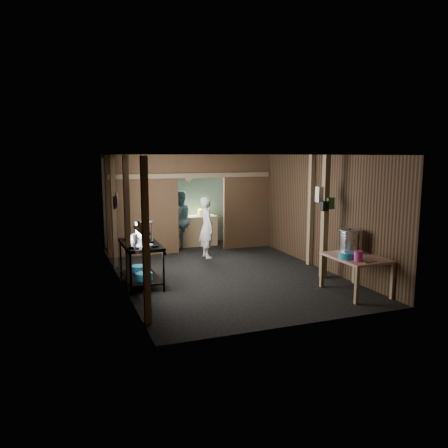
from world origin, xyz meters
name	(u,v)px	position (x,y,z in m)	size (l,w,h in m)	color
floor	(221,271)	(0.00, 0.00, 0.00)	(4.50, 7.00, 0.00)	black
ceiling	(221,155)	(0.00, 0.00, 2.60)	(4.50, 7.00, 0.00)	#393633
wall_back	(180,199)	(0.00, 3.50, 1.30)	(4.50, 0.00, 2.60)	#432D1A
wall_front	(301,243)	(0.00, -3.50, 1.30)	(4.50, 0.00, 2.60)	#432D1A
wall_left	(118,219)	(-2.25, 0.00, 1.30)	(0.00, 7.00, 2.60)	#432D1A
wall_right	(309,209)	(2.25, 0.00, 1.30)	(0.00, 7.00, 2.60)	#432D1A
partition_left	(143,206)	(-1.32, 2.20, 1.30)	(1.85, 0.10, 2.60)	brown
partition_right	(246,201)	(1.57, 2.20, 1.30)	(1.35, 0.10, 2.60)	brown
partition_header	(201,166)	(0.25, 2.20, 2.30)	(1.30, 0.10, 0.60)	brown
turquoise_panel	(180,201)	(0.00, 3.44, 1.25)	(4.40, 0.06, 2.50)	#699992
back_counter	(195,231)	(0.30, 2.95, 0.42)	(1.20, 0.50, 0.85)	olive
wall_clock	(188,179)	(0.25, 3.40, 1.90)	(0.20, 0.20, 0.03)	silver
post_left_a	(146,242)	(-2.18, -2.60, 1.30)	(0.10, 0.12, 2.60)	olive
post_left_b	(127,224)	(-2.18, -0.80, 1.30)	(0.10, 0.12, 2.60)	olive
post_left_c	(114,212)	(-2.18, 1.20, 1.30)	(0.10, 0.12, 2.60)	olive
post_right	(311,211)	(2.18, -0.20, 1.30)	(0.10, 0.12, 2.60)	olive
post_free	(325,217)	(1.85, -1.30, 1.30)	(0.12, 0.12, 2.60)	olive
cross_beam	(193,176)	(0.00, 2.15, 2.05)	(4.40, 0.12, 0.12)	olive
pan_lid_big	(117,200)	(-2.21, 0.40, 1.65)	(0.34, 0.34, 0.03)	gray
pan_lid_small	(114,203)	(-2.21, 0.80, 1.55)	(0.30, 0.30, 0.03)	black
wall_shelf	(142,230)	(-2.15, -2.10, 1.40)	(0.14, 0.80, 0.03)	olive
jar_white	(144,228)	(-2.15, -2.35, 1.47)	(0.07, 0.07, 0.10)	silver
jar_yellow	(141,226)	(-2.15, -2.10, 1.47)	(0.08, 0.08, 0.10)	yellow
jar_green	(139,224)	(-2.15, -1.88, 1.47)	(0.06, 0.06, 0.10)	#266530
bag_white	(321,194)	(1.80, -1.22, 1.78)	(0.22, 0.15, 0.32)	silver
bag_green	(330,203)	(1.92, -1.36, 1.60)	(0.16, 0.12, 0.24)	#266530
bag_black	(325,206)	(1.78, -1.38, 1.55)	(0.14, 0.10, 0.20)	black
gas_range	(141,264)	(-1.88, -0.43, 0.43)	(0.74, 1.45, 0.85)	black
prep_table	(356,275)	(1.83, -2.44, 0.35)	(0.87, 1.19, 0.71)	#A16350
stove_pot_large	(144,230)	(-1.71, 0.06, 1.02)	(0.37, 0.37, 0.37)	silver
stove_pot_med	(132,239)	(-2.05, -0.44, 0.94)	(0.24, 0.24, 0.21)	silver
stove_saucepan	(128,237)	(-2.05, 0.06, 0.90)	(0.14, 0.14, 0.09)	silver
frying_pan	(145,246)	(-1.88, -0.88, 0.88)	(0.32, 0.54, 0.07)	gray
blue_tub_front	(144,276)	(-1.88, -0.72, 0.24)	(0.34, 0.34, 0.14)	teal
blue_tub_back	(138,269)	(-1.88, -0.05, 0.23)	(0.32, 0.32, 0.13)	teal
stock_pot	(349,241)	(1.94, -2.05, 0.92)	(0.40, 0.40, 0.46)	silver
wash_basin	(347,255)	(1.57, -2.51, 0.77)	(0.32, 0.32, 0.12)	teal
pink_bucket	(358,256)	(1.63, -2.75, 0.80)	(0.16, 0.16, 0.19)	#C4337F
knife	(371,262)	(1.76, -2.93, 0.71)	(0.30, 0.04, 0.01)	silver
yellow_tub	(204,213)	(0.56, 2.95, 0.94)	(0.32, 0.32, 0.18)	yellow
cook	(207,227)	(0.12, 1.36, 0.78)	(0.57, 0.37, 1.56)	beige
worker_back	(180,219)	(-0.17, 2.89, 0.80)	(0.77, 0.60, 1.59)	#466C75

